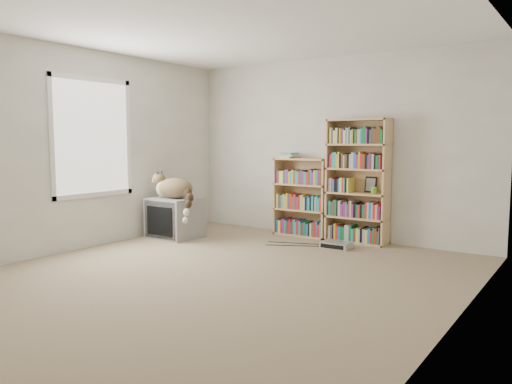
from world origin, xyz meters
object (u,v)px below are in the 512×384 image
Objects in this scene: cat at (176,191)px; bookcase_tall at (358,184)px; dvd_player at (337,245)px; bookcase_short at (303,200)px; crt_tv at (175,218)px.

cat is 0.51× the size of bookcase_tall.
dvd_player is (-0.06, -0.51, -0.75)m from bookcase_tall.
bookcase_tall is 4.52× the size of dvd_player.
cat is 0.75× the size of bookcase_short.
bookcase_tall is 0.88m from bookcase_short.
crt_tv is 1.80× the size of dvd_player.
dvd_player is (2.09, 0.71, -0.62)m from cat.
cat is 2.47m from bookcase_tall.
crt_tv is at bearing -164.68° from dvd_player.
bookcase_short is 1.04m from dvd_player.
dvd_player is at bearing -96.54° from bookcase_tall.
bookcase_tall is 0.90m from dvd_player.
bookcase_tall is at bearing 82.58° from dvd_player.
dvd_player is (0.78, -0.51, -0.47)m from bookcase_short.
bookcase_short is at bearing 29.31° from cat.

